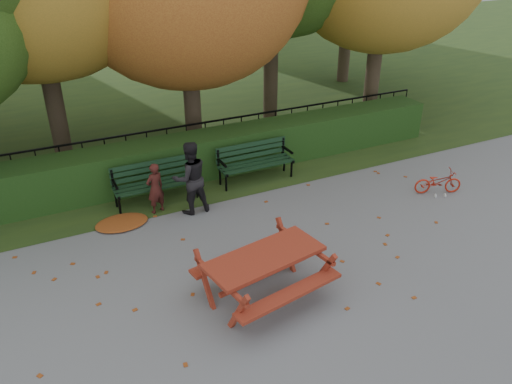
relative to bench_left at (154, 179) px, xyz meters
name	(u,v)px	position (x,y,z in m)	size (l,w,h in m)	color
ground	(291,277)	(1.30, -3.70, -0.52)	(90.00, 90.00, 0.00)	slate
grass_strip	(115,80)	(1.30, 10.30, -0.51)	(90.00, 90.00, 0.00)	#203415
hedge	(198,156)	(1.30, 0.80, -0.02)	(13.00, 0.90, 1.00)	#173310
iron_fence	(187,143)	(1.30, 1.60, 0.02)	(14.00, 0.04, 1.02)	black
bench_left	(154,179)	(0.00, 0.00, 0.00)	(1.80, 0.57, 0.88)	black
bench_right	(254,159)	(2.40, 0.00, 0.00)	(1.80, 0.57, 0.88)	black
picnic_table	(265,265)	(0.66, -3.94, 0.11)	(2.13, 1.83, 0.92)	maroon
leaf_pile	(122,223)	(-0.92, -0.68, -0.48)	(1.06, 0.73, 0.07)	maroon
leaf_scatter	(283,268)	(1.30, -3.40, -0.51)	(9.00, 5.70, 0.01)	maroon
child	(155,188)	(-0.12, -0.50, 0.04)	(0.41, 0.27, 1.11)	#3D1613
adult	(190,178)	(0.55, -0.80, 0.27)	(0.76, 0.59, 1.57)	black
bicycle	(438,182)	(5.79, -2.44, -0.24)	(0.37, 1.05, 0.55)	#AA200F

